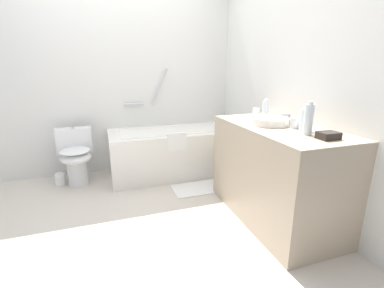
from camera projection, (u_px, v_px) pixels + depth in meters
name	position (u px, v px, depth m)	size (l,w,h in m)	color
ground_plane	(130.00, 211.00, 2.56)	(4.08, 4.08, 0.00)	beige
wall_back_tiled	(113.00, 75.00, 3.35)	(3.48, 0.10, 2.46)	silver
wall_right_mirror	(282.00, 77.00, 2.71)	(0.10, 2.78, 2.46)	silver
bathtub	(174.00, 150.00, 3.44)	(1.58, 0.73, 1.31)	white
toilet	(76.00, 156.00, 3.11)	(0.40, 0.52, 0.65)	white
vanity_counter	(275.00, 173.00, 2.36)	(0.62, 1.27, 0.85)	tan
sink_basin	(270.00, 121.00, 2.30)	(0.31, 0.31, 0.06)	white
sink_faucet	(288.00, 119.00, 2.35)	(0.11, 0.15, 0.09)	#AFAFB4
water_bottle_0	(265.00, 110.00, 2.54)	(0.06, 0.06, 0.19)	silver
water_bottle_1	(304.00, 119.00, 2.07)	(0.06, 0.06, 0.19)	silver
water_bottle_2	(309.00, 119.00, 1.93)	(0.07, 0.07, 0.24)	silver
drinking_glass_0	(295.00, 123.00, 2.16)	(0.08, 0.08, 0.08)	white
drinking_glass_1	(256.00, 112.00, 2.71)	(0.07, 0.07, 0.08)	white
amenity_basket	(328.00, 135.00, 1.83)	(0.14, 0.10, 0.05)	#2D2823
soap_dish	(253.00, 116.00, 2.64)	(0.09, 0.06, 0.02)	white
bath_mat	(202.00, 188.00, 3.05)	(0.67, 0.35, 0.01)	white
toilet_paper_roll	(60.00, 179.00, 3.12)	(0.11, 0.11, 0.14)	white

